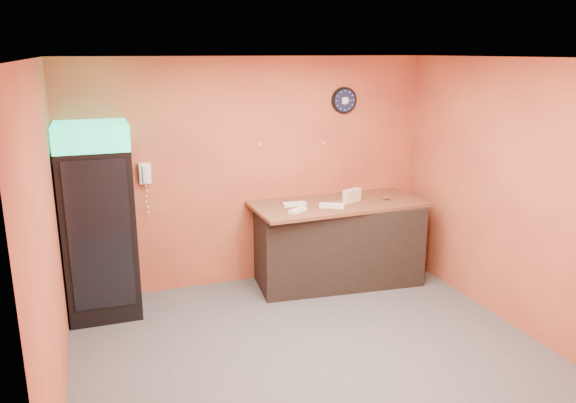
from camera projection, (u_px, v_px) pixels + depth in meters
name	position (u px, v px, depth m)	size (l,w,h in m)	color
floor	(312.00, 353.00, 5.49)	(4.50, 4.50, 0.00)	#47474C
back_wall	(252.00, 173.00, 6.94)	(4.50, 0.02, 2.80)	#C76338
left_wall	(48.00, 244.00, 4.39)	(0.02, 4.00, 2.80)	#C76338
right_wall	(513.00, 195.00, 5.86)	(0.02, 4.00, 2.80)	#C76338
ceiling	(316.00, 58.00, 4.76)	(4.50, 4.00, 0.02)	white
beverage_cooler	(99.00, 224.00, 6.07)	(0.75, 0.77, 2.13)	black
prep_counter	(337.00, 244.00, 7.09)	(2.01, 0.89, 1.00)	black
wall_clock	(344.00, 100.00, 7.09)	(0.33, 0.06, 0.33)	black
wall_phone	(145.00, 173.00, 6.44)	(0.13, 0.11, 0.24)	white
butcher_paper	(338.00, 204.00, 6.95)	(2.13, 0.97, 0.04)	brown
sub_roll_stack	(352.00, 196.00, 6.94)	(0.27, 0.18, 0.16)	beige
wrapped_sandwich_left	(298.00, 211.00, 6.52)	(0.25, 0.10, 0.04)	silver
wrapped_sandwich_mid	(332.00, 206.00, 6.71)	(0.30, 0.12, 0.04)	silver
wrapped_sandwich_right	(294.00, 204.00, 6.78)	(0.28, 0.11, 0.04)	silver
kitchen_tool	(342.00, 200.00, 6.92)	(0.06, 0.06, 0.06)	silver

